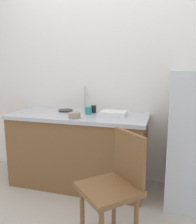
{
  "coord_description": "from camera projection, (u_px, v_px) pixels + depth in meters",
  "views": [
    {
      "loc": [
        0.79,
        -1.8,
        1.38
      ],
      "look_at": [
        0.09,
        0.6,
        0.89
      ],
      "focal_mm": 37.81,
      "sensor_mm": 36.0,
      "label": 1
    }
  ],
  "objects": [
    {
      "name": "cabinet_base",
      "position": [
        79.0,
        151.0,
        2.76
      ],
      "size": [
        1.53,
        0.6,
        0.8
      ],
      "primitive_type": "cube",
      "color": "brown",
      "rests_on": "ground_plane"
    },
    {
      "name": "countertop",
      "position": [
        78.0,
        116.0,
        2.68
      ],
      "size": [
        1.57,
        0.64,
        0.04
      ],
      "primitive_type": "cube",
      "color": "#B7B7BC",
      "rests_on": "cabinet_base"
    },
    {
      "name": "terracotta_bowl",
      "position": [
        75.0,
        115.0,
        2.48
      ],
      "size": [
        0.12,
        0.12,
        0.06
      ],
      "primitive_type": "cylinder",
      "color": "gray",
      "rests_on": "countertop"
    },
    {
      "name": "dish_tray",
      "position": [
        114.0,
        113.0,
        2.6
      ],
      "size": [
        0.28,
        0.2,
        0.05
      ],
      "primitive_type": "cube",
      "color": "white",
      "rests_on": "countertop"
    },
    {
      "name": "faucet",
      "position": [
        85.0,
        99.0,
        2.88
      ],
      "size": [
        0.02,
        0.02,
        0.3
      ],
      "primitive_type": "cylinder",
      "color": "#B7B7BC",
      "rests_on": "countertop"
    },
    {
      "name": "hotplate",
      "position": [
        66.0,
        110.0,
        2.85
      ],
      "size": [
        0.17,
        0.17,
        0.02
      ],
      "primitive_type": "cylinder",
      "color": "#2D2D2D",
      "rests_on": "countertop"
    },
    {
      "name": "back_wall",
      "position": [
        100.0,
        75.0,
        2.88
      ],
      "size": [
        4.8,
        0.1,
        2.55
      ],
      "primitive_type": "cube",
      "color": "white",
      "rests_on": "ground_plane"
    },
    {
      "name": "chair",
      "position": [
        115.0,
        184.0,
        1.79
      ],
      "size": [
        0.57,
        0.57,
        0.89
      ],
      "rotation": [
        0.0,
        0.0,
        -0.77
      ],
      "color": "brown",
      "rests_on": "ground_plane"
    },
    {
      "name": "ground_plane",
      "position": [
        70.0,
        218.0,
        2.18
      ],
      "size": [
        8.0,
        8.0,
        0.0
      ],
      "primitive_type": "plane",
      "color": "#BCB2A3"
    },
    {
      "name": "cup_black",
      "position": [
        94.0,
        109.0,
        2.77
      ],
      "size": [
        0.06,
        0.06,
        0.08
      ],
      "primitive_type": "cylinder",
      "color": "black",
      "rests_on": "countertop"
    },
    {
      "name": "cup_teal",
      "position": [
        88.0,
        110.0,
        2.68
      ],
      "size": [
        0.08,
        0.08,
        0.08
      ],
      "primitive_type": "cylinder",
      "color": "teal",
      "rests_on": "countertop"
    }
  ]
}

